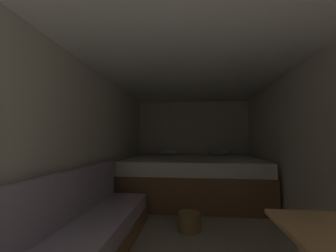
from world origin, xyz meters
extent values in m
plane|color=#A39984|center=(0.00, 2.20, 0.00)|extent=(7.43, 7.43, 0.00)
cube|color=beige|center=(0.00, 4.94, 1.06)|extent=(2.78, 0.05, 2.12)
cube|color=beige|center=(-1.36, 2.20, 1.06)|extent=(0.05, 5.43, 2.12)
cube|color=beige|center=(1.36, 2.20, 1.06)|extent=(0.05, 5.43, 2.12)
cube|color=white|center=(0.00, 2.20, 2.14)|extent=(2.78, 5.43, 0.05)
cube|color=brown|center=(0.00, 3.92, 0.28)|extent=(2.56, 1.88, 0.57)
cube|color=white|center=(0.00, 3.92, 0.69)|extent=(2.52, 1.84, 0.23)
ellipsoid|color=white|center=(-0.58, 4.64, 0.87)|extent=(0.46, 0.34, 0.14)
ellipsoid|color=white|center=(0.58, 4.64, 0.87)|extent=(0.46, 0.34, 0.14)
cube|color=#AD9EB2|center=(-1.00, 1.31, 0.27)|extent=(0.60, 2.96, 0.19)
cube|color=#AD9EB2|center=(-1.26, 1.31, 0.61)|extent=(0.12, 2.96, 0.48)
cylinder|color=olive|center=(-0.06, 2.45, 0.11)|extent=(0.29, 0.29, 0.22)
camera|label=1|loc=(-0.02, -0.40, 1.17)|focal=22.84mm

